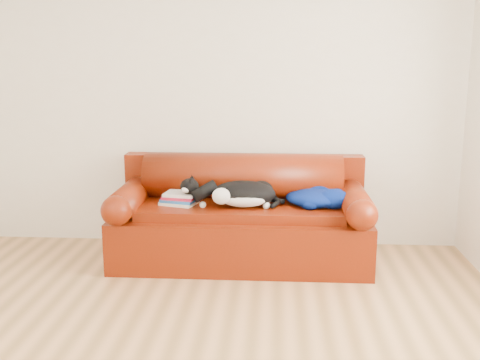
# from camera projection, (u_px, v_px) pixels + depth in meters

# --- Properties ---
(ground) EXTENTS (4.50, 4.50, 0.00)m
(ground) POSITION_uv_depth(u_px,v_px,m) (172.00, 347.00, 3.33)
(ground) COLOR brown
(ground) RESTS_ON ground
(room_shell) EXTENTS (4.52, 4.02, 2.61)m
(room_shell) POSITION_uv_depth(u_px,v_px,m) (187.00, 61.00, 2.99)
(room_shell) COLOR beige
(room_shell) RESTS_ON ground
(sofa_base) EXTENTS (2.10, 0.90, 0.50)m
(sofa_base) POSITION_uv_depth(u_px,v_px,m) (241.00, 234.00, 4.72)
(sofa_base) COLOR #431102
(sofa_base) RESTS_ON ground
(sofa_back) EXTENTS (2.10, 1.01, 0.88)m
(sofa_back) POSITION_uv_depth(u_px,v_px,m) (243.00, 192.00, 4.89)
(sofa_back) COLOR #431102
(sofa_back) RESTS_ON ground
(book_stack) EXTENTS (0.33, 0.29, 0.10)m
(book_stack) POSITION_uv_depth(u_px,v_px,m) (180.00, 198.00, 4.63)
(book_stack) COLOR beige
(book_stack) RESTS_ON sofa_base
(cat) EXTENTS (0.74, 0.48, 0.27)m
(cat) POSITION_uv_depth(u_px,v_px,m) (243.00, 195.00, 4.53)
(cat) COLOR black
(cat) RESTS_ON sofa_base
(blanket) EXTENTS (0.51, 0.42, 0.16)m
(blanket) POSITION_uv_depth(u_px,v_px,m) (316.00, 197.00, 4.59)
(blanket) COLOR #020D3F
(blanket) RESTS_ON sofa_base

